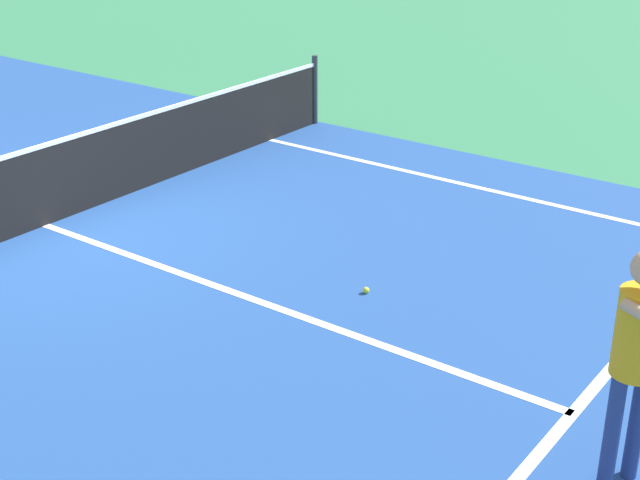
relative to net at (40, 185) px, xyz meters
The scene contains 6 objects.
ground_plane 0.49m from the net, ahead, with size 60.00×60.00×0.00m, color #337F51.
court_surface_inbounds 0.49m from the net, ahead, with size 10.62×24.40×0.00m, color #234C93.
line_service_near 6.42m from the net, 90.00° to the right, with size 8.22×0.10×0.01m, color white.
line_center_service 3.24m from the net, 90.00° to the right, with size 0.10×6.40×0.01m, color white.
net is the anchor object (origin of this frame).
tennis_ball_mid_court 4.05m from the net, 79.05° to the right, with size 0.07×0.07×0.07m, color #CCE033.
Camera 1 is at (-5.98, -8.38, 4.08)m, focal length 51.46 mm.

